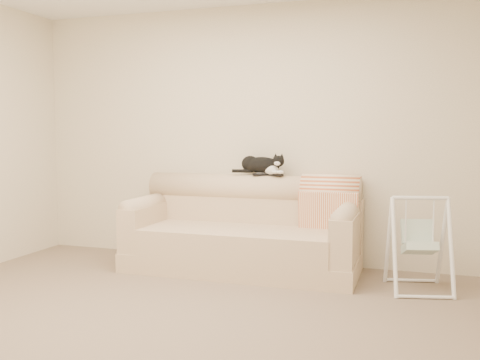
# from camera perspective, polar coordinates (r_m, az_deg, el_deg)

# --- Properties ---
(ground_plane) EXTENTS (5.00, 5.00, 0.00)m
(ground_plane) POSITION_cam_1_polar(r_m,az_deg,el_deg) (3.80, -6.12, -15.24)
(ground_plane) COLOR brown
(ground_plane) RESTS_ON ground
(room_shell) EXTENTS (5.04, 4.04, 2.60)m
(room_shell) POSITION_cam_1_polar(r_m,az_deg,el_deg) (3.57, -6.35, 8.41)
(room_shell) COLOR beige
(room_shell) RESTS_ON ground
(sofa) EXTENTS (2.20, 0.93, 0.90)m
(sofa) POSITION_cam_1_polar(r_m,az_deg,el_deg) (5.19, 0.43, -5.68)
(sofa) COLOR tan
(sofa) RESTS_ON ground
(remote_a) EXTENTS (0.19, 0.12, 0.03)m
(remote_a) POSITION_cam_1_polar(r_m,az_deg,el_deg) (5.31, 2.34, 0.64)
(remote_a) COLOR black
(remote_a) RESTS_ON sofa
(remote_b) EXTENTS (0.18, 0.11, 0.02)m
(remote_b) POSITION_cam_1_polar(r_m,az_deg,el_deg) (5.27, 3.77, 0.57)
(remote_b) COLOR black
(remote_b) RESTS_ON sofa
(tuxedo_cat) EXTENTS (0.55, 0.24, 0.21)m
(tuxedo_cat) POSITION_cam_1_polar(r_m,az_deg,el_deg) (5.33, 2.32, 1.63)
(tuxedo_cat) COLOR black
(tuxedo_cat) RESTS_ON sofa
(throw_blanket) EXTENTS (0.55, 0.38, 0.58)m
(throw_blanket) POSITION_cam_1_polar(r_m,az_deg,el_deg) (5.18, 9.65, -1.59)
(throw_blanket) COLOR #C55729
(throw_blanket) RESTS_ON sofa
(baby_swing) EXTENTS (0.59, 0.62, 0.80)m
(baby_swing) POSITION_cam_1_polar(r_m,az_deg,el_deg) (4.73, 18.53, -6.42)
(baby_swing) COLOR white
(baby_swing) RESTS_ON ground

